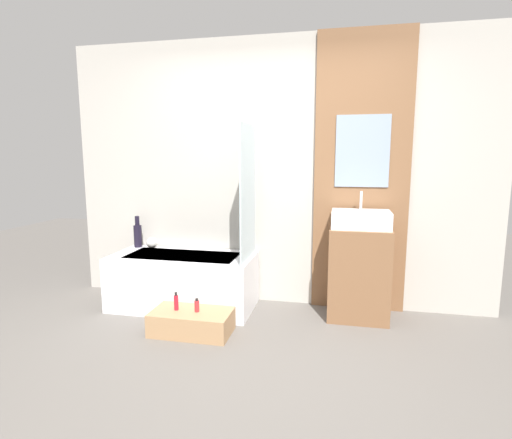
% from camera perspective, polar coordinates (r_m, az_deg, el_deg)
% --- Properties ---
extents(ground_plane, '(12.00, 12.00, 0.00)m').
position_cam_1_polar(ground_plane, '(2.82, -3.19, -22.31)').
color(ground_plane, '#605B56').
extents(wall_tiled_back, '(4.20, 0.06, 2.60)m').
position_cam_1_polar(wall_tiled_back, '(3.96, 2.71, 6.56)').
color(wall_tiled_back, '#B7B2A8').
rests_on(wall_tiled_back, ground_plane).
extents(wall_wood_accent, '(0.87, 0.04, 2.60)m').
position_cam_1_polar(wall_wood_accent, '(3.86, 14.82, 6.38)').
color(wall_wood_accent, brown).
rests_on(wall_wood_accent, ground_plane).
extents(bathtub, '(1.37, 0.65, 0.52)m').
position_cam_1_polar(bathtub, '(4.01, -10.33, -8.62)').
color(bathtub, white).
rests_on(bathtub, ground_plane).
extents(glass_shower_screen, '(0.01, 0.56, 1.23)m').
position_cam_1_polar(glass_shower_screen, '(3.61, -1.19, 3.77)').
color(glass_shower_screen, silver).
rests_on(glass_shower_screen, bathtub).
extents(wooden_step_bench, '(0.67, 0.36, 0.19)m').
position_cam_1_polar(wooden_step_bench, '(3.49, -9.18, -14.26)').
color(wooden_step_bench, '#A87F56').
rests_on(wooden_step_bench, ground_plane).
extents(vanity_cabinet, '(0.54, 0.43, 0.84)m').
position_cam_1_polar(vanity_cabinet, '(3.77, 14.44, -7.43)').
color(vanity_cabinet, brown).
rests_on(vanity_cabinet, ground_plane).
extents(sink, '(0.51, 0.34, 0.32)m').
position_cam_1_polar(sink, '(3.67, 14.74, 0.03)').
color(sink, white).
rests_on(sink, vanity_cabinet).
extents(vase_tall_dark, '(0.08, 0.08, 0.33)m').
position_cam_1_polar(vase_tall_dark, '(4.38, -16.53, -2.06)').
color(vase_tall_dark, black).
rests_on(vase_tall_dark, bathtub).
extents(vase_round_light, '(0.11, 0.11, 0.11)m').
position_cam_1_polar(vase_round_light, '(4.30, -14.64, -3.21)').
color(vase_round_light, silver).
rests_on(vase_round_light, bathtub).
extents(bottle_soap_primary, '(0.04, 0.04, 0.15)m').
position_cam_1_polar(bottle_soap_primary, '(3.48, -11.33, -11.49)').
color(bottle_soap_primary, '#B21928').
rests_on(bottle_soap_primary, wooden_step_bench).
extents(bottle_soap_secondary, '(0.04, 0.04, 0.11)m').
position_cam_1_polar(bottle_soap_secondary, '(3.42, -8.44, -12.09)').
color(bottle_soap_secondary, red).
rests_on(bottle_soap_secondary, wooden_step_bench).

